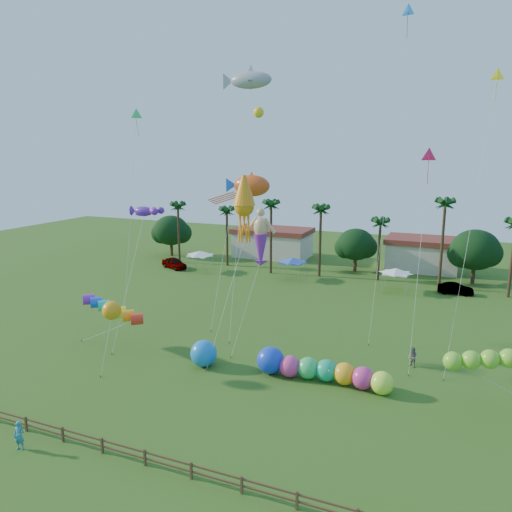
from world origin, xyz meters
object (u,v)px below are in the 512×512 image
at_px(car_b, 456,289).
at_px(blue_ball, 204,353).
at_px(caterpillar_inflatable, 318,370).
at_px(spectator_a, 19,436).
at_px(spectator_b, 413,357).
at_px(car_a, 174,263).

height_order(car_b, blue_ball, blue_ball).
relative_size(car_b, caterpillar_inflatable, 0.39).
relative_size(spectator_a, spectator_b, 1.06).
xyz_separation_m(car_b, spectator_b, (-2.59, -24.21, 0.15)).
bearing_deg(spectator_b, blue_ball, -119.38).
relative_size(car_a, caterpillar_inflatable, 0.44).
relative_size(car_b, spectator_b, 2.49).
height_order(car_a, caterpillar_inflatable, caterpillar_inflatable).
bearing_deg(car_b, spectator_b, 171.64).
bearing_deg(car_b, car_a, 90.15).
relative_size(car_b, blue_ball, 1.91).
bearing_deg(car_a, blue_ball, -119.22).
xyz_separation_m(car_a, caterpillar_inflatable, (30.53, -28.07, 0.11)).
distance_m(car_a, spectator_b, 43.33).
bearing_deg(caterpillar_inflatable, car_a, 136.99).
height_order(spectator_a, blue_ball, blue_ball).
bearing_deg(car_a, caterpillar_inflatable, -107.80).
distance_m(spectator_b, blue_ball, 17.17).
bearing_deg(car_b, blue_ball, 146.77).
xyz_separation_m(car_a, car_b, (39.59, 1.65, -0.11)).
relative_size(car_a, spectator_b, 2.81).
bearing_deg(car_b, spectator_a, 151.06).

